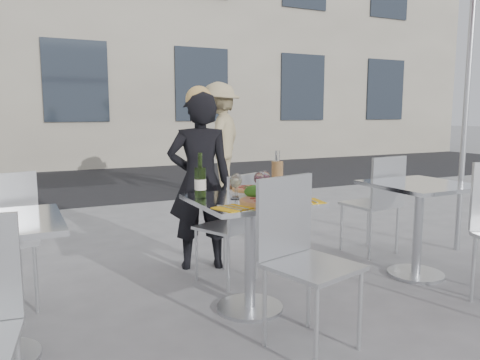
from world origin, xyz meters
name	(u,v)px	position (x,y,z in m)	size (l,w,h in m)	color
ground	(250,309)	(0.00, 0.00, 0.00)	(80.00, 80.00, 0.00)	slate
street_asphalt	(94,181)	(0.00, 6.50, 0.00)	(24.00, 5.00, 0.00)	black
main_table	(250,230)	(0.00, 0.00, 0.54)	(0.72, 0.72, 0.75)	#B7BABF
side_table_right	(419,210)	(1.50, 0.00, 0.54)	(0.72, 0.72, 0.75)	#B7BABF
chair_far	(235,219)	(0.13, 0.49, 0.50)	(0.51, 0.52, 0.85)	silver
chair_near	(300,247)	(0.04, -0.52, 0.56)	(0.53, 0.54, 0.94)	silver
side_chair_rfar	(378,197)	(1.60, 0.57, 0.54)	(0.45, 0.47, 0.91)	silver
woman_diner	(200,182)	(0.02, 0.95, 0.73)	(0.53, 0.35, 1.46)	black
pedestrian_b	(220,139)	(1.57, 4.11, 0.88)	(1.14, 0.66, 1.77)	tan
pizza_near	(268,201)	(0.03, -0.17, 0.76)	(0.35, 0.35, 0.02)	#E1AC57
pizza_far	(251,190)	(0.12, 0.21, 0.77)	(0.31, 0.31, 0.03)	white
salad_plate	(256,193)	(0.03, -0.02, 0.79)	(0.22, 0.22, 0.09)	white
wine_bottle	(200,181)	(-0.29, 0.15, 0.86)	(0.07, 0.08, 0.29)	#304C1C
carafe	(277,176)	(0.27, 0.11, 0.87)	(0.08, 0.08, 0.29)	tan
sugar_shaker	(269,187)	(0.17, 0.06, 0.80)	(0.06, 0.06, 0.11)	white
wineglass_white_a	(235,182)	(-0.10, 0.02, 0.86)	(0.07, 0.07, 0.16)	white
wineglass_white_b	(237,181)	(-0.06, 0.08, 0.86)	(0.07, 0.07, 0.16)	white
wineglass_red_a	(259,179)	(0.10, 0.07, 0.86)	(0.07, 0.07, 0.16)	white
wineglass_red_b	(265,178)	(0.17, 0.12, 0.86)	(0.07, 0.07, 0.16)	white
napkin_left	(232,208)	(-0.24, -0.24, 0.75)	(0.23, 0.23, 0.01)	yellow
napkin_right	(307,201)	(0.27, -0.25, 0.75)	(0.21, 0.21, 0.01)	yellow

